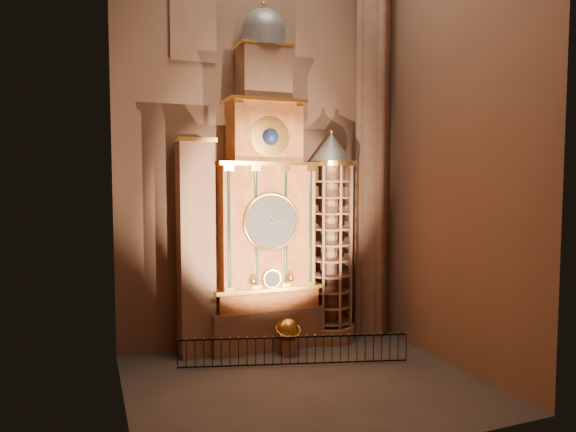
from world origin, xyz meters
name	(u,v)px	position (x,y,z in m)	size (l,w,h in m)	color
floor	(304,382)	(0.00, 0.00, 0.00)	(14.00, 14.00, 0.00)	#383330
wall_back	(257,126)	(0.00, 6.00, 11.00)	(22.00, 22.00, 0.00)	#876048
wall_left	(118,101)	(-7.00, 0.00, 11.00)	(22.00, 22.00, 0.00)	#876048
wall_right	(449,119)	(7.00, 0.00, 11.00)	(22.00, 22.00, 0.00)	#876048
astronomical_clock	(264,213)	(0.00, 4.96, 6.68)	(5.60, 2.41, 16.70)	#8C634C
portrait_tower	(196,247)	(-3.40, 4.98, 5.15)	(1.80, 1.60, 10.20)	#8C634C
stair_turret	(331,239)	(3.50, 4.70, 5.27)	(2.50, 2.50, 10.80)	#8C634C
gothic_pier	(373,128)	(6.10, 5.00, 11.00)	(2.04, 2.04, 22.00)	#8C634C
stained_glass_window	(193,5)	(-3.20, 5.92, 16.50)	(2.20, 0.14, 5.20)	navy
celestial_globe	(288,333)	(0.60, 3.29, 1.04)	(1.26, 1.19, 1.74)	#8C634C
iron_railing	(294,351)	(0.31, 1.83, 0.69)	(9.83, 2.89, 1.27)	black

